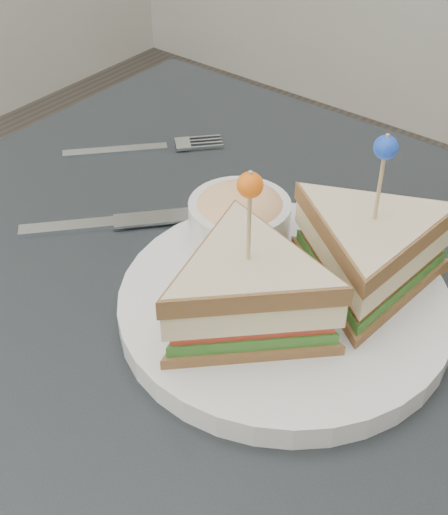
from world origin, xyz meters
TOP-DOWN VIEW (x-y plane):
  - table at (0.00, 0.00)m, footprint 0.80×0.80m
  - plate_meal at (0.07, 0.03)m, footprint 0.36×0.36m
  - cutlery_fork at (-0.23, 0.17)m, footprint 0.15×0.16m
  - cutlery_knife at (-0.15, 0.04)m, footprint 0.18×0.19m

SIDE VIEW (x-z plane):
  - table at x=0.00m, z-range 0.30..1.05m
  - cutlery_fork at x=-0.23m, z-range 0.75..0.76m
  - cutlery_knife at x=-0.15m, z-range 0.75..0.76m
  - plate_meal at x=0.07m, z-range 0.71..0.89m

